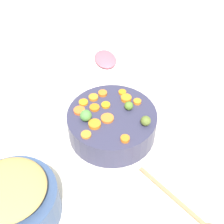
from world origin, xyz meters
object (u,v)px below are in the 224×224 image
Objects in this scene: wooden_spoon at (196,217)px; serving_bowl_carrots at (112,124)px; ham_plate at (103,63)px; metal_pot at (15,204)px.

serving_bowl_carrots is at bearing 78.92° from wooden_spoon.
wooden_spoon is 1.26× the size of ham_plate.
wooden_spoon is at bearing -49.34° from metal_pot.
metal_pot is at bearing -155.34° from ham_plate.
metal_pot is 0.47m from wooden_spoon.
wooden_spoon and ham_plate have the same top height.
serving_bowl_carrots is at bearing -132.35° from ham_plate.
metal_pot is 0.70m from ham_plate.
serving_bowl_carrots is at bearing 1.10° from metal_pot.
serving_bowl_carrots is 0.97× the size of wooden_spoon.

